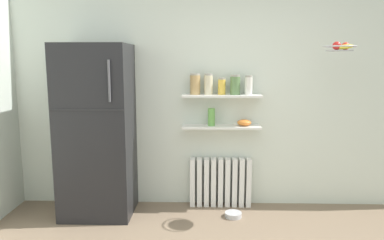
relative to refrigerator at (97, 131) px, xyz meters
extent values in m
cube|color=silver|center=(1.21, 0.36, 0.39)|extent=(7.04, 0.10, 2.60)
cube|color=black|center=(0.00, 0.00, 0.00)|extent=(0.74, 0.63, 1.82)
cube|color=#262628|center=(0.00, -0.32, 0.27)|extent=(0.72, 0.01, 0.01)
cylinder|color=#4C4C51|center=(0.24, -0.33, 0.55)|extent=(0.02, 0.02, 0.40)
cube|color=white|center=(1.01, 0.23, -0.63)|extent=(0.06, 0.12, 0.56)
cube|color=white|center=(1.09, 0.23, -0.63)|extent=(0.06, 0.12, 0.56)
cube|color=white|center=(1.17, 0.23, -0.63)|extent=(0.06, 0.12, 0.56)
cube|color=white|center=(1.25, 0.23, -0.63)|extent=(0.06, 0.12, 0.56)
cube|color=white|center=(1.33, 0.23, -0.63)|extent=(0.06, 0.12, 0.56)
cube|color=white|center=(1.41, 0.23, -0.63)|extent=(0.06, 0.12, 0.56)
cube|color=white|center=(1.49, 0.23, -0.63)|extent=(0.06, 0.12, 0.56)
cube|color=white|center=(1.57, 0.23, -0.63)|extent=(0.06, 0.12, 0.56)
cube|color=white|center=(1.65, 0.23, -0.63)|extent=(0.06, 0.12, 0.56)
cube|color=white|center=(1.33, 0.20, 0.02)|extent=(0.86, 0.22, 0.02)
cube|color=white|center=(1.33, 0.20, 0.36)|extent=(0.86, 0.22, 0.02)
cylinder|color=tan|center=(1.04, 0.20, 0.48)|extent=(0.11, 0.11, 0.21)
cylinder|color=gray|center=(1.04, 0.20, 0.59)|extent=(0.10, 0.10, 0.02)
cylinder|color=beige|center=(1.19, 0.20, 0.48)|extent=(0.09, 0.09, 0.21)
cylinder|color=gray|center=(1.19, 0.20, 0.59)|extent=(0.09, 0.09, 0.02)
cylinder|color=yellow|center=(1.33, 0.20, 0.46)|extent=(0.08, 0.08, 0.16)
cylinder|color=gray|center=(1.33, 0.20, 0.55)|extent=(0.08, 0.08, 0.02)
cylinder|color=#5B7F4C|center=(1.48, 0.20, 0.47)|extent=(0.11, 0.11, 0.19)
cylinder|color=gray|center=(1.48, 0.20, 0.58)|extent=(0.10, 0.10, 0.02)
cylinder|color=silver|center=(1.62, 0.20, 0.47)|extent=(0.09, 0.09, 0.19)
cylinder|color=gray|center=(1.62, 0.20, 0.57)|extent=(0.08, 0.08, 0.02)
cylinder|color=#66A84C|center=(1.22, 0.20, 0.13)|extent=(0.08, 0.08, 0.19)
ellipsoid|color=orange|center=(1.58, 0.20, 0.06)|extent=(0.15, 0.15, 0.07)
cylinder|color=#B7B7BC|center=(1.46, -0.08, -0.89)|extent=(0.18, 0.18, 0.05)
torus|color=#B2B2B7|center=(2.45, -0.14, 0.88)|extent=(0.31, 0.31, 0.01)
cylinder|color=#A8A8AD|center=(2.45, -0.14, 0.84)|extent=(0.25, 0.25, 0.01)
sphere|color=red|center=(2.51, -0.13, 0.88)|extent=(0.08, 0.08, 0.08)
sphere|color=red|center=(2.42, -0.14, 0.88)|extent=(0.08, 0.08, 0.08)
ellipsoid|color=yellow|center=(2.48, -0.17, 0.87)|extent=(0.18, 0.10, 0.06)
camera|label=1|loc=(1.12, -3.80, 0.75)|focal=34.42mm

